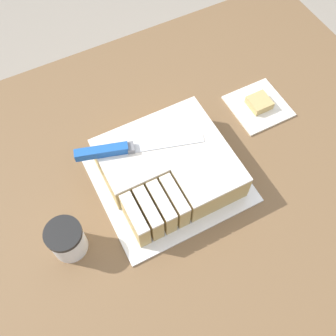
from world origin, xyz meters
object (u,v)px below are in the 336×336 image
(cake, at_px, (169,166))
(brownie, at_px, (259,103))
(knife, at_px, (115,150))
(cake_board, at_px, (168,177))
(coffee_cup, at_px, (67,240))

(cake, distance_m, brownie, 0.34)
(knife, xyz_separation_m, brownie, (0.43, 0.01, -0.08))
(cake, relative_size, knife, 0.98)
(cake, relative_size, brownie, 5.08)
(knife, height_order, brownie, knife)
(cake, bearing_deg, cake_board, -136.38)
(cake_board, relative_size, cake, 1.20)
(coffee_cup, bearing_deg, cake_board, 11.69)
(cake_board, bearing_deg, knife, 143.62)
(cake_board, bearing_deg, brownie, 14.27)
(brownie, bearing_deg, cake, -166.19)
(cake_board, bearing_deg, coffee_cup, -168.31)
(cake, height_order, coffee_cup, coffee_cup)
(knife, height_order, coffee_cup, knife)
(cake_board, distance_m, coffee_cup, 0.29)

